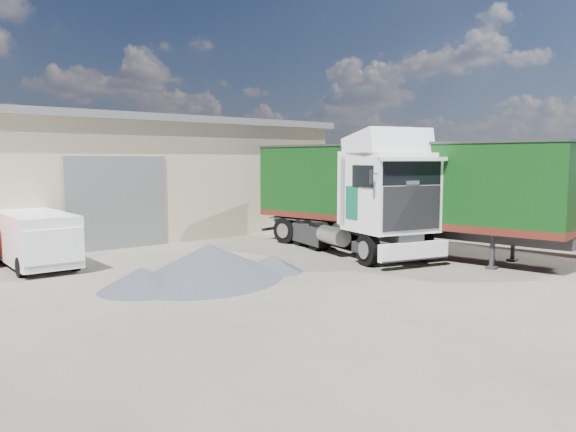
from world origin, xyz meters
TOP-DOWN VIEW (x-y plane):
  - ground at (0.00, 0.00)m, footprint 120.00×120.00m
  - brick_boundary_wall at (11.50, 6.00)m, footprint 0.35×26.00m
  - tractor_unit at (4.23, 2.31)m, footprint 4.08×7.07m
  - box_trailer at (5.80, 2.60)m, footprint 4.50×12.44m
  - panel_van at (-5.55, 7.96)m, footprint 1.85×4.35m
  - gravel_heap at (-2.36, 2.83)m, footprint 7.02×6.68m

SIDE VIEW (x-z plane):
  - ground at x=0.00m, z-range 0.00..0.00m
  - gravel_heap at x=-2.36m, z-range -0.04..1.02m
  - panel_van at x=-5.55m, z-range 0.03..1.79m
  - brick_boundary_wall at x=11.50m, z-range 0.00..2.50m
  - tractor_unit at x=4.23m, z-range -0.36..4.15m
  - box_trailer at x=5.80m, z-range 0.44..4.50m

